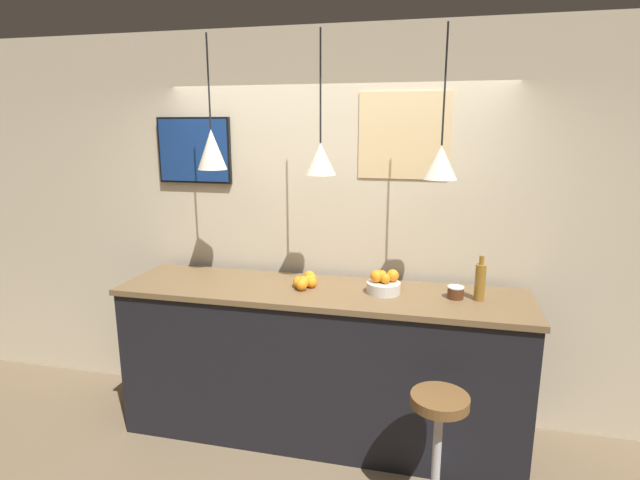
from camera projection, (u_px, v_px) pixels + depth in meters
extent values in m
cube|color=beige|center=(334.00, 228.00, 3.79)|extent=(8.00, 0.06, 2.90)
cube|color=black|center=(320.00, 366.00, 3.56)|extent=(2.78, 0.65, 1.07)
cube|color=brown|center=(320.00, 292.00, 3.44)|extent=(2.82, 0.69, 0.04)
cylinder|color=#B7B7BC|center=(436.00, 461.00, 2.81)|extent=(0.05, 0.05, 0.69)
cylinder|color=brown|center=(440.00, 401.00, 2.72)|extent=(0.32, 0.32, 0.06)
cylinder|color=beige|center=(383.00, 288.00, 3.35)|extent=(0.23, 0.23, 0.07)
sphere|color=orange|center=(393.00, 276.00, 3.36)|extent=(0.08, 0.08, 0.08)
sphere|color=orange|center=(385.00, 279.00, 3.31)|extent=(0.07, 0.07, 0.07)
sphere|color=orange|center=(382.00, 275.00, 3.39)|extent=(0.07, 0.07, 0.07)
sphere|color=orange|center=(377.00, 276.00, 3.34)|extent=(0.08, 0.08, 0.08)
sphere|color=orange|center=(303.00, 281.00, 3.48)|extent=(0.08, 0.08, 0.08)
sphere|color=orange|center=(298.00, 283.00, 3.46)|extent=(0.07, 0.07, 0.07)
sphere|color=orange|center=(298.00, 281.00, 3.49)|extent=(0.07, 0.07, 0.07)
sphere|color=orange|center=(302.00, 282.00, 3.48)|extent=(0.07, 0.07, 0.07)
sphere|color=orange|center=(312.00, 279.00, 3.55)|extent=(0.07, 0.07, 0.07)
sphere|color=orange|center=(302.00, 282.00, 3.47)|extent=(0.07, 0.07, 0.07)
sphere|color=orange|center=(309.00, 276.00, 3.59)|extent=(0.08, 0.08, 0.08)
sphere|color=orange|center=(308.00, 280.00, 3.52)|extent=(0.07, 0.07, 0.07)
sphere|color=orange|center=(304.00, 282.00, 3.46)|extent=(0.08, 0.08, 0.08)
sphere|color=orange|center=(312.00, 283.00, 3.46)|extent=(0.08, 0.08, 0.08)
sphere|color=orange|center=(302.00, 285.00, 3.40)|extent=(0.08, 0.08, 0.08)
cylinder|color=olive|center=(480.00, 282.00, 3.20)|extent=(0.07, 0.07, 0.24)
cylinder|color=olive|center=(482.00, 260.00, 3.16)|extent=(0.03, 0.03, 0.06)
cylinder|color=#562D19|center=(456.00, 293.00, 3.25)|extent=(0.10, 0.10, 0.07)
cylinder|color=white|center=(456.00, 287.00, 3.24)|extent=(0.11, 0.11, 0.01)
cylinder|color=black|center=(208.00, 82.00, 3.31)|extent=(0.01, 0.01, 0.61)
cone|color=beige|center=(212.00, 149.00, 3.41)|extent=(0.20, 0.20, 0.27)
sphere|color=#F9EFCC|center=(213.00, 167.00, 3.43)|extent=(0.04, 0.04, 0.04)
cylinder|color=black|center=(320.00, 86.00, 3.14)|extent=(0.01, 0.01, 0.70)
cone|color=beige|center=(320.00, 159.00, 3.25)|extent=(0.20, 0.20, 0.21)
sphere|color=#F9EFCC|center=(320.00, 172.00, 3.26)|extent=(0.04, 0.04, 0.04)
cylinder|color=black|center=(445.00, 85.00, 2.97)|extent=(0.01, 0.01, 0.71)
cone|color=beige|center=(441.00, 163.00, 3.08)|extent=(0.21, 0.21, 0.21)
sphere|color=#F9EFCC|center=(440.00, 176.00, 3.10)|extent=(0.04, 0.04, 0.04)
cube|color=black|center=(194.00, 150.00, 3.86)|extent=(0.60, 0.04, 0.50)
cube|color=navy|center=(193.00, 150.00, 3.84)|extent=(0.57, 0.01, 0.47)
cube|color=#DBBC84|center=(404.00, 136.00, 3.49)|extent=(0.64, 0.01, 0.60)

